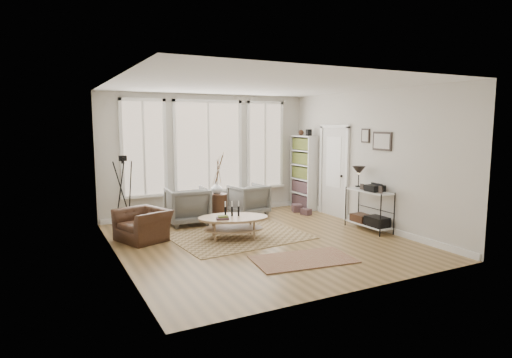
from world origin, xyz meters
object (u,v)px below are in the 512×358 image
side_table (219,185)px  accent_chair (143,225)px  bookcase (304,172)px  armchair_right (248,199)px  low_shelf (369,206)px  armchair_left (187,206)px  coffee_table (233,222)px

side_table → accent_chair: 2.27m
bookcase → armchair_right: size_ratio=2.51×
low_shelf → armchair_left: bearing=144.8°
coffee_table → armchair_right: 2.19m
bookcase → low_shelf: bookcase is taller
bookcase → side_table: 2.46m
low_shelf → coffee_table: low_shelf is taller
armchair_left → armchair_right: bearing=-167.3°
low_shelf → armchair_right: bearing=122.0°
armchair_right → accent_chair: 3.03m
bookcase → side_table: bearing=-176.3°
armchair_left → side_table: 0.89m
bookcase → coffee_table: 3.45m
side_table → accent_chair: size_ratio=1.82×
low_shelf → side_table: 3.38m
bookcase → low_shelf: (-0.06, -2.52, -0.44)m
coffee_table → bookcase: bearing=32.9°
armchair_left → accent_chair: 1.48m
accent_chair → bookcase: bearing=83.2°
armchair_right → accent_chair: armchair_right is taller
bookcase → low_shelf: size_ratio=1.58×
armchair_right → side_table: size_ratio=0.49×
armchair_right → side_table: bearing=2.6°
coffee_table → armchair_left: bearing=104.2°
bookcase → coffee_table: bearing=-147.1°
coffee_table → armchair_left: size_ratio=1.72×
side_table → accent_chair: bearing=-152.8°
coffee_table → armchair_right: bearing=55.9°
armchair_left → side_table: size_ratio=0.54×
low_shelf → accent_chair: bearing=162.8°
armchair_left → side_table: bearing=-167.9°
coffee_table → armchair_right: (1.23, 1.82, 0.04)m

